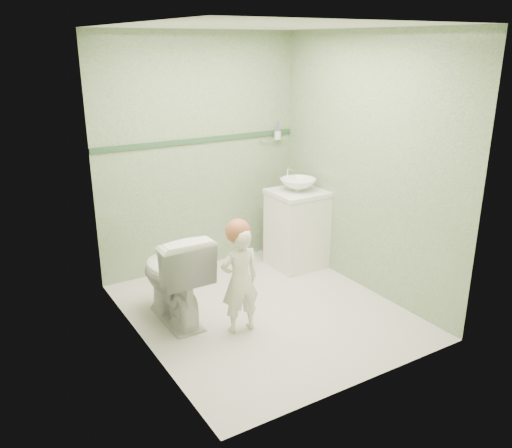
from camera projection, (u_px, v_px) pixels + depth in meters
ground at (265, 311)px, 4.75m from camera, size 2.50×2.50×0.00m
room_shell at (265, 181)px, 4.36m from camera, size 2.50×2.54×2.40m
trim_stripe at (200, 140)px, 5.31m from camera, size 2.20×0.02×0.05m
vanity at (297, 230)px, 5.59m from camera, size 0.52×0.50×0.80m
counter at (298, 193)px, 5.46m from camera, size 0.54×0.52×0.04m
basin at (298, 185)px, 5.43m from camera, size 0.37×0.37×0.13m
faucet at (288, 174)px, 5.56m from camera, size 0.03×0.13×0.18m
cup_holder at (277, 135)px, 5.71m from camera, size 0.26×0.07×0.21m
toilet at (174, 276)px, 4.47m from camera, size 0.46×0.81×0.82m
toddler at (240, 281)px, 4.29m from camera, size 0.34×0.24×0.91m
hair_cap at (238, 231)px, 4.17m from camera, size 0.20×0.20×0.20m
teal_toothbrush at (255, 250)px, 4.12m from camera, size 0.11×0.13×0.08m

